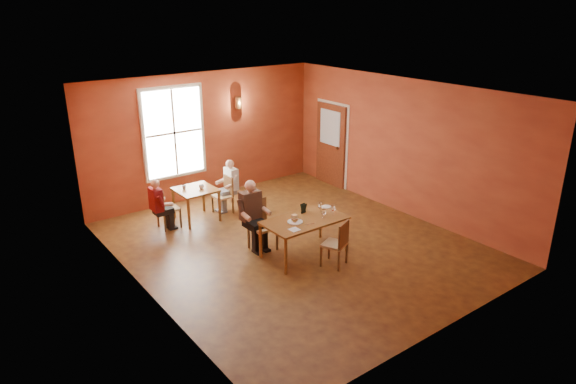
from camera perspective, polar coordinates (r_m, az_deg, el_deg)
ground at (r=10.16m, az=0.68°, el=-5.88°), size 6.00×7.00×0.01m
wall_back at (r=12.43m, az=-9.23°, el=6.19°), size 6.00×0.04×3.00m
wall_front at (r=7.33m, az=17.73°, el=-4.77°), size 6.00×0.04×3.00m
wall_left at (r=8.22m, az=-16.10°, el=-1.83°), size 0.04×7.00×3.00m
wall_right at (r=11.59m, az=12.59°, el=4.92°), size 0.04×7.00×3.00m
ceiling at (r=9.23m, az=0.76°, el=11.07°), size 6.00×7.00×0.04m
window at (r=12.00m, az=-12.55°, el=6.44°), size 1.36×0.10×1.96m
door at (r=13.22m, az=4.74°, el=5.22°), size 0.12×1.04×2.10m
wall_sconce at (r=12.63m, az=-5.55°, el=9.84°), size 0.16×0.16×0.28m
main_table at (r=9.64m, az=1.83°, el=-5.02°), size 1.54×0.86×0.72m
chair_diner_main at (r=9.79m, az=-2.83°, el=-3.79°), size 0.43×0.43×0.98m
diner_main at (r=9.70m, az=-2.75°, el=-2.95°), size 0.52×0.52×1.31m
chair_empty at (r=9.27m, az=5.17°, el=-5.68°), size 0.51×0.51×0.87m
plate_food at (r=9.35m, az=0.78°, el=-3.29°), size 0.35×0.35×0.04m
sandwich at (r=9.38m, az=0.73°, el=-2.97°), size 0.09×0.09×0.11m
goblet_a at (r=9.83m, az=3.62°, el=-1.63°), size 0.08×0.08×0.20m
goblet_b at (r=9.70m, az=5.04°, el=-1.99°), size 0.09×0.09×0.19m
goblet_c at (r=9.54m, az=3.98°, el=-2.35°), size 0.09×0.09×0.19m
menu_stand at (r=9.74m, az=1.74°, el=-1.83°), size 0.12×0.07×0.19m
knife at (r=9.29m, az=2.48°, el=-3.59°), size 0.20×0.06×0.00m
napkin at (r=9.07m, az=0.72°, el=-4.19°), size 0.17×0.17×0.01m
side_plate at (r=10.08m, az=4.29°, el=-1.62°), size 0.23×0.23×0.01m
second_table at (r=11.33m, az=-10.14°, el=-1.36°), size 0.81×0.81×0.72m
chair_diner_white at (r=11.59m, az=-7.31°, el=-0.37°), size 0.37×0.37×0.84m
diner_white at (r=11.55m, az=-7.21°, el=0.36°), size 0.46×0.46×1.14m
chair_diner_maroon at (r=11.05m, az=-13.15°, el=-1.69°), size 0.39×0.39×0.88m
diner_maroon at (r=11.00m, az=-13.34°, el=-1.19°), size 0.44×0.44×1.10m
cup_a at (r=11.18m, az=-9.59°, el=0.58°), size 0.14×0.14×0.09m
cup_b at (r=11.23m, az=-11.48°, el=0.54°), size 0.12×0.12×0.09m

